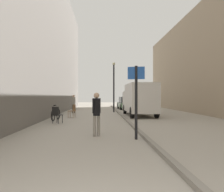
# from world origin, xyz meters

# --- Properties ---
(ground_plane) EXTENTS (80.00, 80.00, 0.00)m
(ground_plane) POSITION_xyz_m (0.00, 12.00, 0.00)
(ground_plane) COLOR #A8A093
(building_facade_left) EXTENTS (3.03, 40.00, 12.39)m
(building_facade_left) POSITION_xyz_m (-5.11, 12.00, 6.19)
(building_facade_left) COLOR slate
(building_facade_left) RESTS_ON ground_plane
(kerb_strip) EXTENTS (0.16, 40.00, 0.12)m
(kerb_strip) POSITION_xyz_m (1.58, 12.00, 0.06)
(kerb_strip) COLOR gray
(kerb_strip) RESTS_ON ground_plane
(pedestrian_main_foreground) EXTENTS (0.31, 0.25, 1.66)m
(pedestrian_main_foreground) POSITION_xyz_m (-0.17, 6.57, 0.96)
(pedestrian_main_foreground) COLOR gray
(pedestrian_main_foreground) RESTS_ON ground_plane
(pedestrian_mid_block) EXTENTS (0.32, 0.23, 1.65)m
(pedestrian_mid_block) POSITION_xyz_m (-2.47, 17.90, 0.95)
(pedestrian_mid_block) COLOR brown
(pedestrian_mid_block) RESTS_ON ground_plane
(delivery_van) EXTENTS (2.02, 5.59, 2.46)m
(delivery_van) POSITION_xyz_m (2.96, 15.03, 1.31)
(delivery_van) COLOR silver
(delivery_van) RESTS_ON ground_plane
(parked_car) EXTENTS (1.95, 4.26, 1.45)m
(parked_car) POSITION_xyz_m (2.99, 23.60, 0.71)
(parked_car) COLOR #335138
(parked_car) RESTS_ON ground_plane
(street_sign_post) EXTENTS (0.59, 0.17, 2.60)m
(street_sign_post) POSITION_xyz_m (1.24, 5.88, 1.55)
(street_sign_post) COLOR black
(street_sign_post) RESTS_ON ground_plane
(lamp_post) EXTENTS (0.28, 0.28, 4.76)m
(lamp_post) POSITION_xyz_m (1.21, 18.82, 2.72)
(lamp_post) COLOR black
(lamp_post) RESTS_ON ground_plane
(bicycle_leaning) EXTENTS (0.22, 1.77, 0.98)m
(bicycle_leaning) POSITION_xyz_m (-2.85, 12.04, 0.38)
(bicycle_leaning) COLOR black
(bicycle_leaning) RESTS_ON ground_plane
(cafe_chair_near_window) EXTENTS (0.53, 0.53, 0.94)m
(cafe_chair_near_window) POSITION_xyz_m (-2.01, 13.81, 0.55)
(cafe_chair_near_window) COLOR brown
(cafe_chair_near_window) RESTS_ON ground_plane
(cafe_chair_by_doorway) EXTENTS (0.59, 0.59, 0.94)m
(cafe_chair_by_doorway) POSITION_xyz_m (-2.48, 10.49, 0.55)
(cafe_chair_by_doorway) COLOR black
(cafe_chair_by_doorway) RESTS_ON ground_plane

